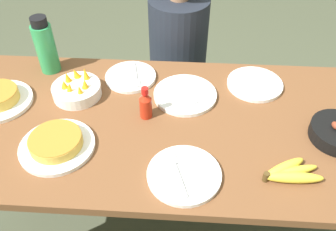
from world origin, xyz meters
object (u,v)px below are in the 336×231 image
at_px(water_bottle, 45,46).
at_px(hot_sauce_bottle, 146,104).
at_px(fruit_bowl_citrus, 77,89).
at_px(empty_plate_far_right, 184,175).
at_px(empty_plate_near_front, 185,95).
at_px(empty_plate_mid_edge, 131,77).
at_px(person_figure, 177,76).
at_px(frittata_plate_side, 56,143).
at_px(empty_plate_far_left, 255,84).
at_px(banana_bunch, 289,173).

relative_size(water_bottle, hot_sauce_bottle, 1.85).
bearing_deg(fruit_bowl_citrus, empty_plate_far_right, -40.72).
xyz_separation_m(empty_plate_near_front, fruit_bowl_citrus, (-0.45, -0.02, 0.02)).
height_order(empty_plate_mid_edge, person_figure, person_figure).
relative_size(frittata_plate_side, empty_plate_far_left, 1.13).
relative_size(empty_plate_mid_edge, water_bottle, 0.86).
bearing_deg(water_bottle, frittata_plate_side, -70.43).
bearing_deg(hot_sauce_bottle, frittata_plate_side, -148.01).
xyz_separation_m(frittata_plate_side, empty_plate_far_right, (0.45, -0.10, -0.01)).
bearing_deg(hot_sauce_bottle, fruit_bowl_citrus, 159.89).
xyz_separation_m(empty_plate_mid_edge, hot_sauce_bottle, (0.09, -0.24, 0.05)).
bearing_deg(person_figure, empty_plate_far_left, -48.19).
relative_size(fruit_bowl_citrus, water_bottle, 0.77).
height_order(empty_plate_far_right, empty_plate_mid_edge, same).
bearing_deg(banana_bunch, fruit_bowl_citrus, 155.06).
height_order(empty_plate_mid_edge, hot_sauce_bottle, hot_sauce_bottle).
bearing_deg(frittata_plate_side, empty_plate_mid_edge, 64.33).
bearing_deg(banana_bunch, water_bottle, 150.59).
distance_m(banana_bunch, fruit_bowl_citrus, 0.88).
height_order(banana_bunch, fruit_bowl_citrus, fruit_bowl_citrus).
distance_m(empty_plate_far_left, water_bottle, 0.91).
xyz_separation_m(fruit_bowl_citrus, person_figure, (0.40, 0.49, -0.28)).
bearing_deg(fruit_bowl_citrus, water_bottle, 133.83).
xyz_separation_m(banana_bunch, empty_plate_far_right, (-0.34, -0.02, -0.01)).
height_order(frittata_plate_side, fruit_bowl_citrus, fruit_bowl_citrus).
height_order(empty_plate_near_front, empty_plate_far_right, same).
relative_size(empty_plate_far_right, fruit_bowl_citrus, 1.24).
height_order(empty_plate_far_right, person_figure, person_figure).
relative_size(frittata_plate_side, fruit_bowl_citrus, 1.34).
bearing_deg(person_figure, empty_plate_far_right, -86.37).
bearing_deg(empty_plate_far_right, banana_bunch, 3.45).
distance_m(empty_plate_far_right, water_bottle, 0.84).
relative_size(empty_plate_near_front, water_bottle, 1.01).
bearing_deg(empty_plate_mid_edge, fruit_bowl_citrus, -148.02).
bearing_deg(empty_plate_far_left, person_figure, 131.81).
bearing_deg(empty_plate_far_right, frittata_plate_side, 168.00).
bearing_deg(person_figure, banana_bunch, -65.29).
distance_m(empty_plate_far_left, hot_sauce_bottle, 0.50).
bearing_deg(hot_sauce_bottle, empty_plate_mid_edge, 111.66).
distance_m(water_bottle, hot_sauce_bottle, 0.54).
bearing_deg(empty_plate_mid_edge, water_bottle, 173.23).
bearing_deg(fruit_bowl_citrus, frittata_plate_side, -89.75).
height_order(empty_plate_far_right, water_bottle, water_bottle).
relative_size(fruit_bowl_citrus, person_figure, 0.16).
height_order(hot_sauce_bottle, person_figure, person_figure).
xyz_separation_m(empty_plate_far_right, empty_plate_mid_edge, (-0.25, 0.52, 0.00)).
relative_size(empty_plate_far_right, hot_sauce_bottle, 1.77).
xyz_separation_m(banana_bunch, empty_plate_far_left, (-0.05, 0.48, -0.01)).
height_order(empty_plate_far_left, empty_plate_far_right, same).
bearing_deg(water_bottle, empty_plate_mid_edge, -6.77).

